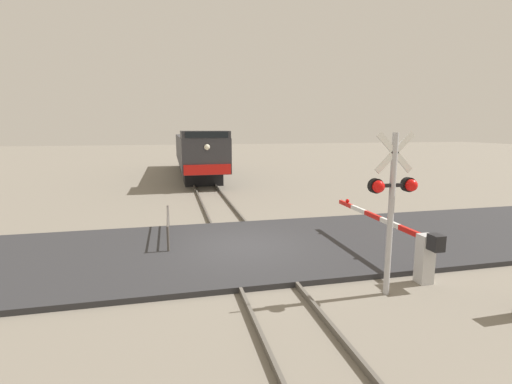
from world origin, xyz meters
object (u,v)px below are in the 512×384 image
Objects in this scene: crossing_signal at (392,197)px; crossing_gate at (410,243)px; guard_railing at (168,224)px; locomotive at (197,152)px.

crossing_signal is 0.71× the size of crossing_gate.
crossing_signal is at bearing -47.71° from guard_railing.
crossing_gate is 1.67× the size of guard_railing.
crossing_signal is 7.78m from guard_railing.
locomotive is 23.18m from crossing_gate.
guard_railing is (-6.42, 4.58, -0.23)m from crossing_gate.
crossing_gate reaches higher than guard_railing.
locomotive is 4.44× the size of crossing_signal.
crossing_signal is at bearing -83.57° from locomotive.
guard_railing is at bearing 144.53° from crossing_gate.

